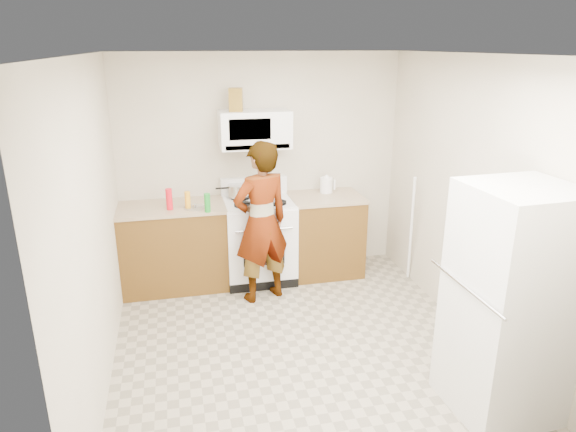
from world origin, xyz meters
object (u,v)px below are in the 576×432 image
object	(u,v)px
microwave	(255,129)
saucepan	(238,191)
person	(261,223)
gas_range	(259,238)
fridge	(510,304)
kettle	(326,185)

from	to	relation	value
microwave	saucepan	bearing A→B (deg)	172.74
person	gas_range	bearing A→B (deg)	-115.55
microwave	saucepan	xyz separation A→B (m)	(-0.20, 0.03, -0.68)
saucepan	microwave	bearing A→B (deg)	-7.26
person	fridge	xyz separation A→B (m)	(1.40, -2.08, 0.01)
gas_range	fridge	world-z (taller)	fridge
gas_range	fridge	xyz separation A→B (m)	(1.35, -2.57, 0.36)
fridge	saucepan	xyz separation A→B (m)	(-1.55, 2.72, 0.17)
microwave	saucepan	size ratio (longest dim) A/B	3.33
microwave	person	world-z (taller)	microwave
person	saucepan	world-z (taller)	person
gas_range	person	bearing A→B (deg)	-95.95
fridge	saucepan	size ratio (longest dim) A/B	7.45
person	fridge	distance (m)	2.51
kettle	saucepan	world-z (taller)	kettle
person	microwave	bearing A→B (deg)	-114.31
microwave	person	xyz separation A→B (m)	(-0.05, -0.61, -0.86)
fridge	kettle	bearing A→B (deg)	98.04
gas_range	microwave	distance (m)	1.22
gas_range	person	world-z (taller)	person
gas_range	person	xyz separation A→B (m)	(-0.05, -0.48, 0.36)
microwave	kettle	world-z (taller)	microwave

